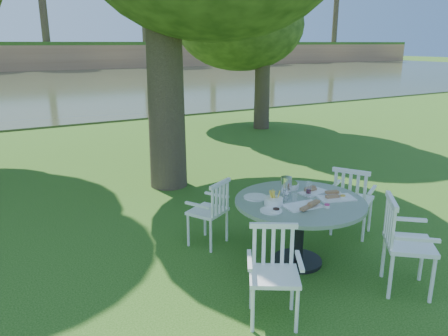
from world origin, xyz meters
The scene contains 8 objects.
ground centered at (0.00, 0.00, 0.00)m, with size 140.00×140.00×0.00m, color #1B430E.
table centered at (0.25, -1.04, 0.62)m, with size 1.43×1.43×0.76m.
chair_ne centered at (1.28, -0.81, 0.54)m, with size 0.61×0.62×0.92m.
chair_nw centered at (-0.37, -0.17, 0.49)m, with size 0.56×0.55×0.83m.
chair_sw centered at (-0.59, -1.71, 0.51)m, with size 0.58×0.58×0.86m.
chair_se centered at (0.76, -1.97, 0.57)m, with size 0.66×0.66×0.96m.
tableware centered at (0.19, -0.97, 0.81)m, with size 1.19×0.81×0.24m.
river centered at (0.00, 23.00, 0.00)m, with size 100.00×28.00×0.12m, color #333C23.
Camera 1 is at (-2.73, -4.52, 2.42)m, focal length 35.00 mm.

